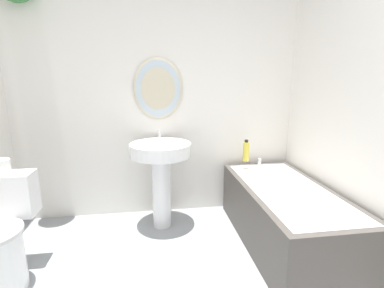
% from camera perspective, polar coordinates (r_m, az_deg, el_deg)
% --- Properties ---
extents(wall_back, '(2.84, 0.34, 2.40)m').
position_cam_1_polar(wall_back, '(2.75, -9.09, 11.48)').
color(wall_back, silver).
rests_on(wall_back, ground_plane).
extents(pedestal_sink, '(0.55, 0.55, 0.90)m').
position_cam_1_polar(pedestal_sink, '(2.53, -6.39, -4.39)').
color(pedestal_sink, white).
rests_on(pedestal_sink, ground_plane).
extents(bathtub, '(0.68, 1.40, 0.57)m').
position_cam_1_polar(bathtub, '(2.50, 18.56, -13.54)').
color(bathtub, '#4C4742').
rests_on(bathtub, ground_plane).
extents(shampoo_bottle, '(0.06, 0.06, 0.21)m').
position_cam_1_polar(shampoo_bottle, '(2.77, 11.01, -1.47)').
color(shampoo_bottle, gold).
rests_on(shampoo_bottle, bathtub).
extents(toilet_paper_roll, '(0.11, 0.11, 0.10)m').
position_cam_1_polar(toilet_paper_roll, '(2.32, -34.45, -3.84)').
color(toilet_paper_roll, white).
rests_on(toilet_paper_roll, toilet).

